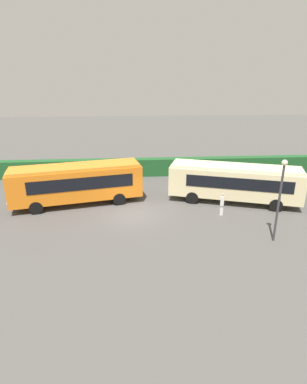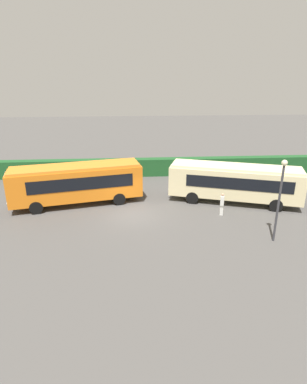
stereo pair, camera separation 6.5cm
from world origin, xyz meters
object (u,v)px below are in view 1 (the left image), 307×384
Objects in this scene: bus_orange at (76,182)px; lamppost at (280,192)px; person_far at (222,203)px; person_right at (43,189)px; bus_cream at (234,181)px.

bus_orange is 15.13m from lamppost.
person_right is at bearing -177.54° from person_far.
bus_orange is 6.32× the size of person_right.
person_right is at bearing -36.37° from bus_orange.
person_far is (14.09, -4.26, 0.05)m from person_right.
lamppost reaches higher than bus_cream.
person_far is at bearing 74.33° from bus_cream.
person_far is (-1.60, -2.40, -0.88)m from bus_cream.
bus_orange reaches higher than bus_cream.
bus_cream reaches higher than person_far.
bus_orange is 0.99× the size of bus_cream.
person_far is at bearing 153.05° from bus_orange.
lamppost reaches higher than person_far.
lamppost reaches higher than bus_orange.
bus_cream is at bearing 165.46° from bus_orange.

